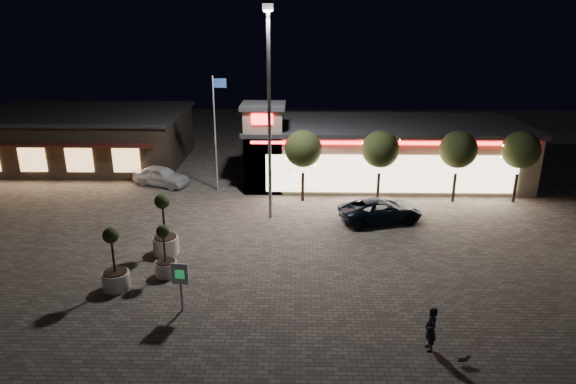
{
  "coord_description": "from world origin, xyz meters",
  "views": [
    {
      "loc": [
        3.66,
        -21.26,
        11.94
      ],
      "look_at": [
        3.12,
        6.0,
        2.35
      ],
      "focal_mm": 32.0,
      "sensor_mm": 36.0,
      "label": 1
    }
  ],
  "objects_px": {
    "planter_left": "(165,235)",
    "pickup_truck": "(381,210)",
    "valet_sign": "(180,278)",
    "pedestrian": "(431,329)",
    "planter_mid": "(115,270)",
    "white_sedan": "(161,176)"
  },
  "relations": [
    {
      "from": "pedestrian",
      "to": "planter_mid",
      "type": "relative_size",
      "value": 0.59
    },
    {
      "from": "pedestrian",
      "to": "planter_left",
      "type": "relative_size",
      "value": 0.54
    },
    {
      "from": "planter_mid",
      "to": "pedestrian",
      "type": "bearing_deg",
      "value": -17.88
    },
    {
      "from": "planter_mid",
      "to": "planter_left",
      "type": "bearing_deg",
      "value": 69.48
    },
    {
      "from": "pickup_truck",
      "to": "pedestrian",
      "type": "height_order",
      "value": "pedestrian"
    },
    {
      "from": "valet_sign",
      "to": "pedestrian",
      "type": "bearing_deg",
      "value": -14.3
    },
    {
      "from": "pickup_truck",
      "to": "valet_sign",
      "type": "relative_size",
      "value": 2.28
    },
    {
      "from": "planter_mid",
      "to": "valet_sign",
      "type": "bearing_deg",
      "value": -27.4
    },
    {
      "from": "pickup_truck",
      "to": "valet_sign",
      "type": "xyz_separation_m",
      "value": [
        -9.86,
        -10.04,
        0.84
      ]
    },
    {
      "from": "pickup_truck",
      "to": "planter_mid",
      "type": "xyz_separation_m",
      "value": [
        -13.24,
        -8.28,
        0.23
      ]
    },
    {
      "from": "planter_left",
      "to": "pickup_truck",
      "type": "bearing_deg",
      "value": 21.22
    },
    {
      "from": "pickup_truck",
      "to": "planter_mid",
      "type": "distance_m",
      "value": 15.62
    },
    {
      "from": "pickup_truck",
      "to": "planter_mid",
      "type": "height_order",
      "value": "planter_mid"
    },
    {
      "from": "pedestrian",
      "to": "planter_mid",
      "type": "xyz_separation_m",
      "value": [
        -13.18,
        4.25,
        0.05
      ]
    },
    {
      "from": "pickup_truck",
      "to": "white_sedan",
      "type": "xyz_separation_m",
      "value": [
        -14.92,
        6.47,
        0.02
      ]
    },
    {
      "from": "white_sedan",
      "to": "planter_left",
      "type": "height_order",
      "value": "planter_left"
    },
    {
      "from": "planter_left",
      "to": "planter_mid",
      "type": "distance_m",
      "value": 3.92
    },
    {
      "from": "pedestrian",
      "to": "valet_sign",
      "type": "xyz_separation_m",
      "value": [
        -9.8,
        2.5,
        0.65
      ]
    },
    {
      "from": "pickup_truck",
      "to": "white_sedan",
      "type": "height_order",
      "value": "white_sedan"
    },
    {
      "from": "planter_mid",
      "to": "pickup_truck",
      "type": "bearing_deg",
      "value": 32.02
    },
    {
      "from": "pedestrian",
      "to": "planter_left",
      "type": "distance_m",
      "value": 14.22
    },
    {
      "from": "pickup_truck",
      "to": "planter_left",
      "type": "bearing_deg",
      "value": 96.62
    }
  ]
}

